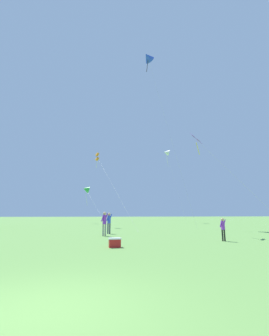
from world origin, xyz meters
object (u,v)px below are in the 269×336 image
(kite_purple_streamer, at_px, (199,142))
(picnic_cooler, at_px, (115,243))
(kite_blue_delta, at_px, (148,57))
(person_in_blue_jacket, at_px, (104,221))
(kite_orange_box, at_px, (98,157))
(kite_green_small, at_px, (86,189))
(person_foreground_watcher, at_px, (109,221))
(kite_white_distant, at_px, (166,153))
(person_child_small, at_px, (223,227))

(kite_purple_streamer, xyz_separation_m, picnic_cooler, (-7.89, -5.64, -7.41))
(kite_blue_delta, xyz_separation_m, person_in_blue_jacket, (-7.92, -15.06, -26.40))
(kite_orange_box, height_order, person_in_blue_jacket, kite_orange_box)
(kite_orange_box, bearing_deg, kite_green_small, 95.92)
(kite_green_small, bearing_deg, person_foreground_watcher, -85.95)
(kite_white_distant, relative_size, person_child_small, 11.83)
(person_foreground_watcher, distance_m, picnic_cooler, 8.25)
(kite_purple_streamer, height_order, person_in_blue_jacket, kite_purple_streamer)
(kite_purple_streamer, height_order, kite_blue_delta, kite_blue_delta)
(kite_blue_delta, height_order, person_in_blue_jacket, kite_blue_delta)
(person_child_small, relative_size, picnic_cooler, 2.25)
(kite_orange_box, distance_m, person_in_blue_jacket, 16.93)
(kite_white_distant, height_order, person_in_blue_jacket, kite_white_distant)
(kite_white_distant, relative_size, kite_purple_streamer, 1.88)
(kite_orange_box, xyz_separation_m, picnic_cooler, (-0.13, -20.79, -9.38))
(person_child_small, bearing_deg, kite_white_distant, 74.73)
(kite_green_small, bearing_deg, kite_orange_box, -84.08)
(kite_green_small, xyz_separation_m, person_child_small, (7.94, -32.34, -5.56))
(kite_white_distant, distance_m, person_foreground_watcher, 34.38)
(kite_orange_box, distance_m, picnic_cooler, 22.81)
(kite_blue_delta, distance_m, person_in_blue_jacket, 31.41)
(kite_white_distant, xyz_separation_m, kite_blue_delta, (-8.13, -14.19, 12.28))
(kite_purple_streamer, distance_m, kite_blue_delta, 25.23)
(kite_purple_streamer, relative_size, kite_orange_box, 0.70)
(person_in_blue_jacket, height_order, person_foreground_watcher, person_in_blue_jacket)
(person_child_small, bearing_deg, kite_orange_box, 108.69)
(kite_purple_streamer, bearing_deg, person_foreground_watcher, 160.79)
(kite_blue_delta, distance_m, picnic_cooler, 35.44)
(person_in_blue_jacket, bearing_deg, kite_orange_box, 89.63)
(person_foreground_watcher, bearing_deg, picnic_cooler, -94.16)
(kite_purple_streamer, xyz_separation_m, person_in_blue_jacket, (-7.86, 0.54, -6.57))
(kite_blue_delta, relative_size, person_in_blue_jacket, 16.17)
(person_child_small, distance_m, person_in_blue_jacket, 8.34)
(kite_purple_streamer, bearing_deg, kite_green_small, 108.03)
(kite_green_small, height_order, person_child_small, kite_green_small)
(person_child_small, bearing_deg, kite_blue_delta, 86.55)
(kite_green_small, bearing_deg, person_in_blue_jacket, -87.43)
(kite_green_small, bearing_deg, kite_purple_streamer, -71.97)
(kite_white_distant, bearing_deg, picnic_cooler, -114.41)
(kite_white_distant, height_order, kite_purple_streamer, kite_white_distant)
(kite_orange_box, bearing_deg, kite_white_distant, 42.53)
(kite_orange_box, bearing_deg, kite_purple_streamer, -62.86)
(person_in_blue_jacket, distance_m, person_foreground_watcher, 2.08)
(kite_green_small, xyz_separation_m, kite_blue_delta, (9.15, -12.34, 21.08))
(kite_white_distant, bearing_deg, kite_orange_box, -137.47)
(kite_orange_box, relative_size, person_child_small, 8.97)
(kite_blue_delta, height_order, person_foreground_watcher, kite_blue_delta)
(picnic_cooler, bearing_deg, kite_blue_delta, 69.48)
(kite_green_small, bearing_deg, kite_white_distant, 6.10)
(kite_orange_box, xyz_separation_m, person_child_small, (6.62, -19.56, -8.80))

